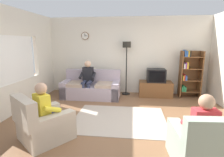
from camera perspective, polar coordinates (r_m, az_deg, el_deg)
ground_plane at (r=4.19m, az=3.11°, el=-14.27°), size 12.00×12.00×0.00m
back_wall_assembly at (r=6.45m, az=4.81°, el=7.36°), size 6.20×0.17×2.70m
left_wall_assembly at (r=4.92m, az=-32.17°, el=4.11°), size 0.12×5.80×2.70m
couch at (r=6.00m, az=-6.64°, el=-3.06°), size 1.90×0.89×0.90m
tv_stand at (r=6.27m, az=13.80°, el=-3.24°), size 1.10×0.56×0.51m
tv at (r=6.14m, az=14.04°, el=0.98°), size 0.60×0.49×0.44m
bookshelf at (r=6.45m, az=23.55°, el=1.72°), size 0.68×0.36×1.58m
floor_lamp at (r=6.13m, az=4.70°, el=8.07°), size 0.28×0.28×1.85m
armchair_near_window at (r=3.70m, az=-21.15°, el=-13.87°), size 1.17×1.19×0.90m
armchair_near_bookshelf at (r=3.12m, az=26.93°, el=-19.35°), size 0.86×0.94×0.90m
area_rug at (r=4.39m, az=2.43°, el=-12.98°), size 2.20×1.70×0.01m
person_on_couch at (r=5.84m, az=-7.95°, el=0.37°), size 0.51×0.54×1.24m
person_in_left_armchair at (r=3.61m, az=-20.22°, el=-9.01°), size 0.62×0.64×1.12m
person_in_right_armchair at (r=3.05m, az=26.80°, el=-13.42°), size 0.53×0.56×1.12m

